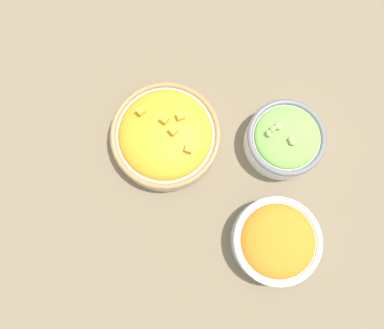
% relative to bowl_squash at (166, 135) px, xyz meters
% --- Properties ---
extents(ground_plane, '(3.00, 3.00, 0.00)m').
position_rel_bowl_squash_xyz_m(ground_plane, '(-0.06, 0.05, -0.03)').
color(ground_plane, '#75664C').
extents(bowl_squash, '(0.22, 0.22, 0.08)m').
position_rel_bowl_squash_xyz_m(bowl_squash, '(0.00, 0.00, 0.00)').
color(bowl_squash, beige).
rests_on(bowl_squash, ground_plane).
extents(bowl_carrots, '(0.17, 0.17, 0.08)m').
position_rel_bowl_squash_xyz_m(bowl_carrots, '(-0.25, 0.17, 0.01)').
color(bowl_carrots, '#B2C1CC').
rests_on(bowl_carrots, ground_plane).
extents(bowl_lettuce, '(0.16, 0.16, 0.09)m').
position_rel_bowl_squash_xyz_m(bowl_lettuce, '(-0.24, -0.03, 0.01)').
color(bowl_lettuce, white).
rests_on(bowl_lettuce, ground_plane).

